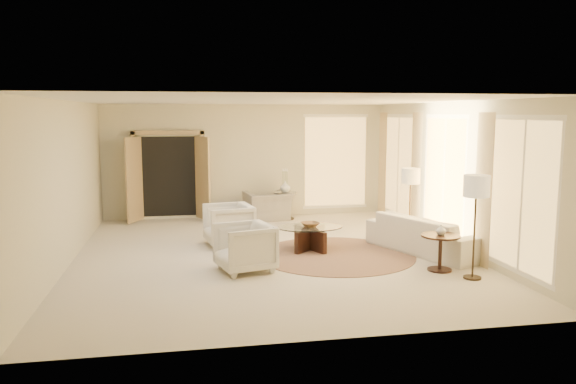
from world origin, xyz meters
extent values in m
cube|color=beige|center=(0.00, 0.00, -0.01)|extent=(7.00, 8.00, 0.02)
cube|color=white|center=(0.00, 0.00, 2.80)|extent=(7.00, 8.00, 0.02)
cube|color=beige|center=(0.00, 4.00, 1.40)|extent=(7.00, 0.04, 2.80)
cube|color=beige|center=(0.00, -4.00, 1.40)|extent=(7.00, 0.04, 2.80)
cube|color=beige|center=(-3.50, 0.00, 1.40)|extent=(0.04, 8.00, 2.80)
cube|color=beige|center=(3.50, 0.00, 1.40)|extent=(0.04, 8.00, 2.80)
cube|color=tan|center=(-1.90, 3.89, 1.08)|extent=(1.80, 0.12, 2.16)
cube|color=tan|center=(-2.70, 3.62, 1.03)|extent=(0.35, 0.66, 2.00)
cube|color=tan|center=(-1.10, 3.62, 1.03)|extent=(0.35, 0.66, 2.00)
cylinder|color=#472E23|center=(1.16, -0.25, 0.01)|extent=(3.64, 3.64, 0.01)
imported|color=silver|center=(2.90, -0.34, 0.35)|extent=(1.78, 2.54, 0.69)
imported|color=silver|center=(-0.70, 0.89, 0.45)|extent=(0.95, 0.99, 0.90)
imported|color=silver|center=(-0.58, -0.99, 0.44)|extent=(0.98, 1.02, 0.87)
imported|color=gray|center=(0.44, 3.40, 0.46)|extent=(1.14, 0.83, 0.91)
cube|color=black|center=(0.79, 0.21, 0.21)|extent=(0.46, 0.88, 0.41)
cube|color=black|center=(0.79, 0.21, 0.21)|extent=(0.72, 0.71, 0.41)
cylinder|color=white|center=(0.79, 0.21, 0.44)|extent=(1.44, 1.44, 0.02)
cylinder|color=black|center=(2.59, -1.55, 0.01)|extent=(0.40, 0.40, 0.03)
cylinder|color=black|center=(2.59, -1.55, 0.29)|extent=(0.06, 0.06, 0.57)
cylinder|color=black|center=(2.59, -1.55, 0.59)|extent=(0.64, 0.64, 0.03)
cylinder|color=#2E251B|center=(0.88, 3.40, 0.02)|extent=(0.44, 0.44, 0.03)
cylinder|color=#2E251B|center=(0.88, 3.40, 0.33)|extent=(0.07, 0.07, 0.64)
cylinder|color=white|center=(0.88, 3.40, 0.66)|extent=(0.58, 0.58, 0.03)
cylinder|color=#2E251B|center=(2.90, 0.50, 0.01)|extent=(0.25, 0.25, 0.03)
cylinder|color=#2E251B|center=(2.90, 0.50, 0.64)|extent=(0.03, 0.03, 1.27)
cylinder|color=beige|center=(2.90, 0.50, 1.34)|extent=(0.36, 0.36, 0.31)
cylinder|color=#2E251B|center=(2.90, -2.07, 0.01)|extent=(0.28, 0.28, 0.03)
cylinder|color=#2E251B|center=(2.90, -2.07, 0.70)|extent=(0.03, 0.03, 1.39)
cylinder|color=beige|center=(2.90, -2.07, 1.47)|extent=(0.40, 0.40, 0.34)
imported|color=brown|center=(0.79, 0.21, 0.49)|extent=(0.41, 0.41, 0.08)
imported|color=white|center=(2.59, -1.55, 0.68)|extent=(0.20, 0.20, 0.17)
imported|color=white|center=(0.88, 3.40, 0.80)|extent=(0.34, 0.34, 0.27)
camera|label=1|loc=(-1.51, -9.96, 2.58)|focal=35.00mm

